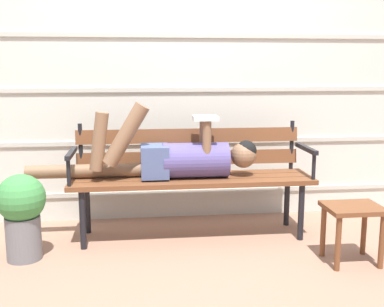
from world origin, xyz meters
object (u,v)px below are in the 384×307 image
at_px(reclining_person, 175,156).
at_px(park_bench, 191,170).
at_px(footstool, 353,218).
at_px(potted_plant, 22,211).

bearing_deg(reclining_person, park_bench, 28.26).
relative_size(park_bench, footstool, 4.68).
distance_m(park_bench, reclining_person, 0.19).
xyz_separation_m(footstool, potted_plant, (-2.14, 0.30, 0.03)).
height_order(park_bench, potted_plant, park_bench).
relative_size(footstool, potted_plant, 0.66).
xyz_separation_m(park_bench, potted_plant, (-1.16, -0.37, -0.16)).
relative_size(park_bench, reclining_person, 1.06).
bearing_deg(footstool, reclining_person, 151.33).
bearing_deg(potted_plant, footstool, -7.95).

